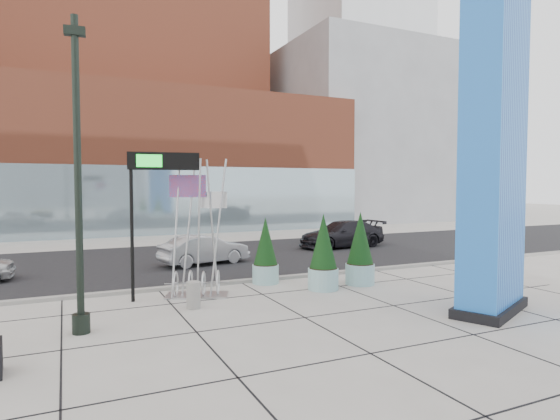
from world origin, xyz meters
name	(u,v)px	position (x,y,z in m)	size (l,w,h in m)	color
ground	(257,313)	(0.00, 0.00, 0.00)	(160.00, 160.00, 0.00)	#9E9991
street_asphalt	(178,261)	(0.00, 10.00, 0.01)	(80.00, 12.00, 0.02)	black
curb_edge	(215,284)	(0.00, 4.00, 0.06)	(80.00, 0.30, 0.12)	gray
tower_podium	(143,162)	(1.00, 27.00, 5.50)	(34.00, 10.00, 11.00)	brown
tower_glass_front	(154,201)	(1.00, 22.20, 2.50)	(34.00, 0.60, 5.00)	#8CA5B2
building_grey_parking	(364,137)	(26.00, 32.00, 9.00)	(20.00, 18.00, 18.00)	slate
building_pale_office	(358,27)	(36.00, 48.00, 27.50)	(16.00, 16.00, 55.00)	#B2B7BC
blue_pylon	(494,146)	(6.04, -2.71, 4.69)	(3.19, 2.39, 9.70)	#0C37BA
lamp_post	(79,206)	(-4.56, 0.11, 3.11)	(0.50, 0.42, 7.60)	black
public_art_sculpture	(197,260)	(-0.99, 2.69, 1.17)	(2.19, 1.65, 4.46)	#BBBCC0
concrete_bollard	(193,295)	(-1.50, 1.23, 0.39)	(0.40, 0.40, 0.79)	gray
overhead_street_sign	(157,174)	(-2.21, 2.80, 3.96)	(2.18, 0.52, 4.62)	black
round_planter_east	(360,250)	(4.86, 2.00, 1.26)	(1.06, 1.06, 2.65)	#96C7CA
round_planter_mid	(323,254)	(3.20, 1.80, 1.24)	(1.05, 1.05, 2.63)	#96C7CA
round_planter_west	(265,252)	(1.80, 3.60, 1.15)	(0.97, 0.97, 2.43)	#96C7CA
car_silver_mid	(204,250)	(0.87, 8.50, 0.67)	(1.42, 4.06, 1.34)	#9A9BA1
car_dark_east	(342,234)	(9.73, 10.89, 0.76)	(2.14, 5.26, 1.53)	black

